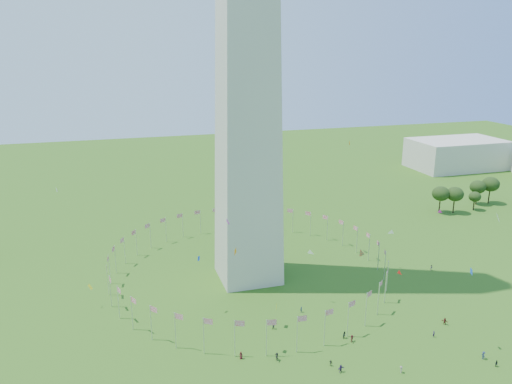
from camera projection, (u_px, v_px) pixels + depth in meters
ground at (314, 379)px, 102.76m from camera, size 600.00×600.00×0.00m
flag_ring at (248, 263)px, 147.46m from camera, size 80.24×80.24×9.00m
gov_building_east_a at (457, 154)px, 279.68m from camera, size 50.00×30.00×16.00m
crowd at (345, 359)px, 108.05m from camera, size 93.34×68.49×1.86m
kites_aloft at (328, 252)px, 123.29m from camera, size 116.88×82.48×35.30m
tree_line_east at (481, 196)px, 210.95m from camera, size 53.56×15.95×11.56m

